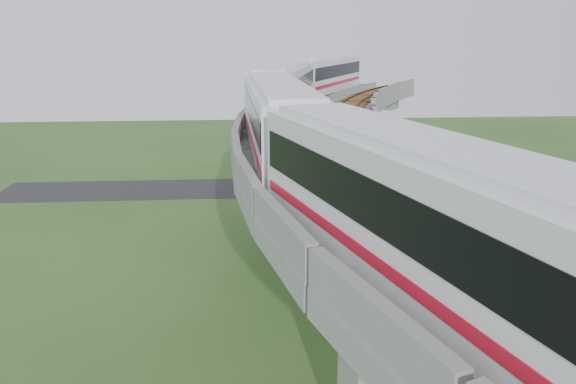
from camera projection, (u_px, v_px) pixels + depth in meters
name	position (u px, v px, depth m)	size (l,w,h in m)	color
ground	(315.00, 324.00, 32.54)	(160.00, 160.00, 0.00)	#315221
dirt_lot	(566.00, 332.00, 31.59)	(18.00, 26.00, 0.04)	gray
asphalt_road	(282.00, 187.00, 61.31)	(60.00, 8.00, 0.03)	#232326
viaduct	(388.00, 171.00, 30.33)	(19.58, 73.98, 11.40)	#99968E
metro_train	(317.00, 102.00, 33.38)	(12.70, 61.16, 3.64)	silver
fence	(480.00, 306.00, 33.01)	(3.87, 38.73, 1.50)	#2D382D
tree_0	(415.00, 181.00, 55.50)	(2.26, 2.26, 3.11)	#382314
tree_1	(398.00, 206.00, 46.20)	(2.69, 2.69, 3.68)	#382314
tree_2	(421.00, 258.00, 36.54)	(3.18, 3.18, 3.46)	#382314
tree_3	(467.00, 345.00, 25.74)	(2.30, 2.30, 3.42)	#382314
car_red	(567.00, 313.00, 32.54)	(1.17, 3.36, 1.11)	#AE101C
car_dark	(527.00, 266.00, 39.02)	(1.74, 4.28, 1.24)	black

